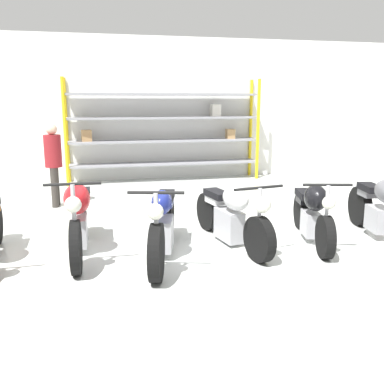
# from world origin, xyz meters

# --- Properties ---
(ground_plane) EXTENTS (30.00, 30.00, 0.00)m
(ground_plane) POSITION_xyz_m (0.00, 0.00, 0.00)
(ground_plane) COLOR silver
(back_wall) EXTENTS (30.00, 0.08, 3.60)m
(back_wall) POSITION_xyz_m (0.00, 5.56, 1.80)
(back_wall) COLOR white
(back_wall) RESTS_ON ground_plane
(shelving_rack) EXTENTS (4.88, 0.63, 2.55)m
(shelving_rack) POSITION_xyz_m (0.40, 5.20, 1.31)
(shelving_rack) COLOR yellow
(shelving_rack) RESTS_ON ground_plane
(motorcycle_red) EXTENTS (0.65, 2.10, 1.09)m
(motorcycle_red) POSITION_xyz_m (-1.61, 0.08, 0.51)
(motorcycle_red) COLOR black
(motorcycle_red) RESTS_ON ground_plane
(motorcycle_blue) EXTENTS (0.83, 2.17, 1.04)m
(motorcycle_blue) POSITION_xyz_m (-0.54, -0.30, 0.44)
(motorcycle_blue) COLOR black
(motorcycle_blue) RESTS_ON ground_plane
(motorcycle_white) EXTENTS (0.74, 2.09, 0.97)m
(motorcycle_white) POSITION_xyz_m (0.48, -0.01, 0.43)
(motorcycle_white) COLOR black
(motorcycle_white) RESTS_ON ground_plane
(motorcycle_black) EXTENTS (0.74, 1.90, 0.98)m
(motorcycle_black) POSITION_xyz_m (1.66, -0.15, 0.44)
(motorcycle_black) COLOR black
(motorcycle_black) RESTS_ON ground_plane
(motorcycle_grey) EXTENTS (0.70, 2.08, 1.03)m
(motorcycle_grey) POSITION_xyz_m (2.70, -0.27, 0.45)
(motorcycle_grey) COLOR black
(motorcycle_grey) RESTS_ON ground_plane
(person_browsing) EXTENTS (0.34, 0.34, 1.59)m
(person_browsing) POSITION_xyz_m (-2.15, 2.90, 0.93)
(person_browsing) COLOR #38332D
(person_browsing) RESTS_ON ground_plane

